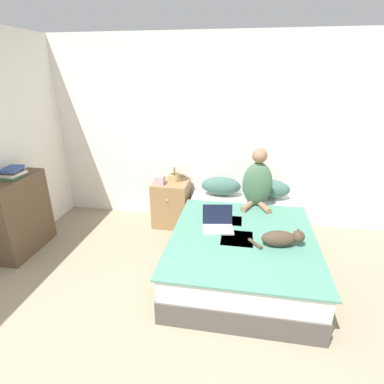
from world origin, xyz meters
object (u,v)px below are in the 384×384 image
(pillow_far, at_px, (269,189))
(person_sitting, at_px, (257,182))
(table_lamp, at_px, (174,161))
(tissue_box, at_px, (160,180))
(laptop_open, at_px, (218,224))
(book_stack_top, at_px, (13,172))
(cat_tabby, at_px, (282,238))
(nightstand, at_px, (171,203))
(pillow_near, at_px, (221,186))
(bookshelf, at_px, (23,215))
(bed, at_px, (242,246))

(pillow_far, xyz_separation_m, person_sitting, (-0.18, -0.29, 0.19))
(table_lamp, bearing_deg, tissue_box, -138.31)
(laptop_open, height_order, book_stack_top, book_stack_top)
(cat_tabby, relative_size, nightstand, 0.84)
(nightstand, distance_m, table_lamp, 0.61)
(person_sitting, bearing_deg, pillow_near, 148.51)
(pillow_far, xyz_separation_m, bookshelf, (-2.93, -1.06, -0.13))
(laptop_open, height_order, tissue_box, tissue_box)
(bookshelf, bearing_deg, person_sitting, 15.73)
(cat_tabby, bearing_deg, book_stack_top, 168.50)
(bed, bearing_deg, bookshelf, -176.49)
(pillow_near, xyz_separation_m, table_lamp, (-0.65, -0.03, 0.33))
(bed, relative_size, person_sitting, 2.84)
(bed, height_order, pillow_far, pillow_far)
(pillow_near, relative_size, laptop_open, 1.48)
(table_lamp, xyz_separation_m, bookshelf, (-1.63, -1.04, -0.46))
(person_sitting, bearing_deg, table_lamp, 166.86)
(pillow_near, xyz_separation_m, laptop_open, (0.05, -0.98, -0.07))
(cat_tabby, distance_m, laptop_open, 0.70)
(pillow_near, bearing_deg, nightstand, -173.63)
(laptop_open, bearing_deg, pillow_far, 49.10)
(cat_tabby, height_order, nightstand, cat_tabby)
(pillow_near, relative_size, cat_tabby, 1.00)
(bed, distance_m, pillow_far, 1.03)
(pillow_far, height_order, person_sitting, person_sitting)
(pillow_far, bearing_deg, table_lamp, -178.83)
(bookshelf, bearing_deg, laptop_open, 2.11)
(nightstand, bearing_deg, bookshelf, -148.10)
(table_lamp, distance_m, bookshelf, 1.98)
(laptop_open, relative_size, table_lamp, 0.85)
(bookshelf, bearing_deg, cat_tabby, -3.11)
(tissue_box, distance_m, bookshelf, 1.72)
(person_sitting, relative_size, tissue_box, 5.32)
(bed, height_order, laptop_open, laptop_open)
(nightstand, height_order, tissue_box, tissue_box)
(nightstand, relative_size, bookshelf, 0.68)
(table_lamp, bearing_deg, pillow_far, 1.17)
(bookshelf, bearing_deg, nightstand, 31.90)
(cat_tabby, relative_size, table_lamp, 1.25)
(pillow_far, bearing_deg, bed, -109.86)
(cat_tabby, relative_size, book_stack_top, 2.14)
(table_lamp, bearing_deg, book_stack_top, -147.48)
(pillow_far, bearing_deg, cat_tabby, -87.83)
(tissue_box, relative_size, book_stack_top, 0.55)
(nightstand, xyz_separation_m, bookshelf, (-1.58, -0.99, 0.15))
(table_lamp, distance_m, tissue_box, 0.32)
(pillow_far, relative_size, nightstand, 0.84)
(laptop_open, height_order, table_lamp, table_lamp)
(bookshelf, bearing_deg, table_lamp, 32.50)
(person_sitting, bearing_deg, laptop_open, -121.57)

